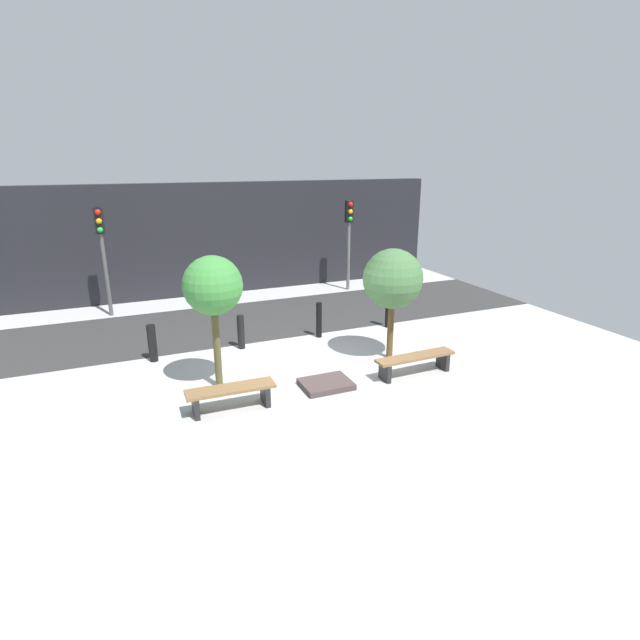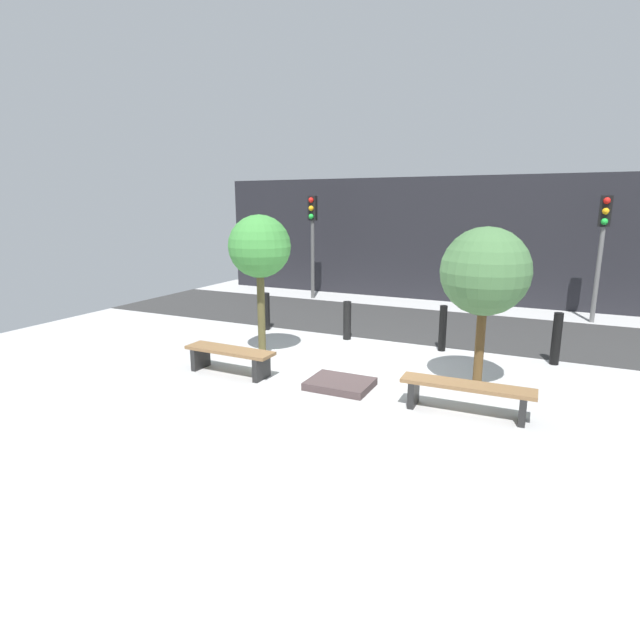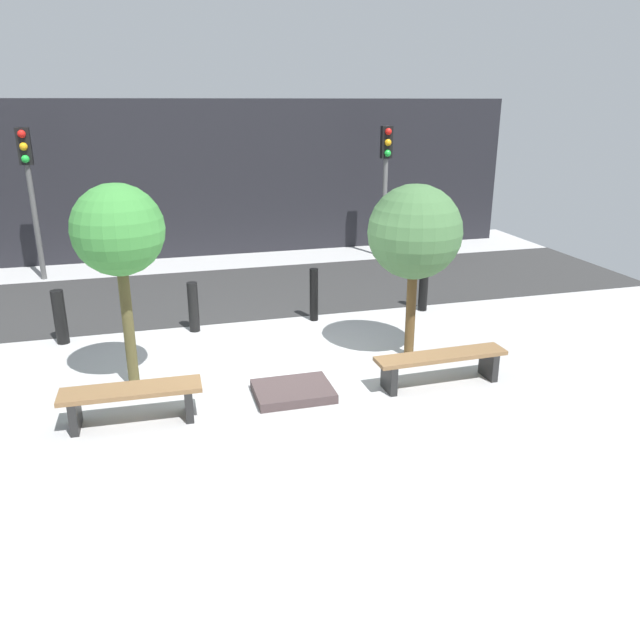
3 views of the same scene
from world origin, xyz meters
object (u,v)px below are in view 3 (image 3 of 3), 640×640
at_px(bollard_far_left, 60,317).
at_px(traffic_light_west, 29,176).
at_px(bench_right, 441,362).
at_px(bollard_left, 193,307).
at_px(planter_bed, 293,391).
at_px(bollard_center, 314,295).
at_px(tree_behind_right_bench, 415,233).
at_px(bollard_right, 424,285).
at_px(bench_left, 132,398).
at_px(traffic_light_mid_west, 386,168).
at_px(tree_behind_left_bench, 118,232).

height_order(bollard_far_left, traffic_light_west, traffic_light_west).
xyz_separation_m(bench_right, bollard_left, (-3.24, 3.20, 0.10)).
xyz_separation_m(planter_bed, bollard_center, (1.10, 3.00, 0.43)).
bearing_deg(tree_behind_right_bench, planter_bed, -156.51).
bearing_deg(bench_right, bollard_right, 68.44).
height_order(bench_left, bollard_far_left, bollard_far_left).
distance_m(planter_bed, traffic_light_mid_west, 8.82).
relative_size(planter_bed, traffic_light_west, 0.32).
xyz_separation_m(tree_behind_right_bench, bollard_center, (-1.04, 2.07, -1.51)).
bearing_deg(bollard_right, traffic_light_west, 149.42).
distance_m(bench_left, bench_right, 4.28).
height_order(tree_behind_right_bench, bollard_right, tree_behind_right_bench).
bearing_deg(tree_behind_left_bench, bollard_right, 20.81).
height_order(tree_behind_left_bench, tree_behind_right_bench, tree_behind_left_bench).
bearing_deg(bollard_left, traffic_light_west, 124.78).
distance_m(tree_behind_right_bench, bollard_center, 2.77).
relative_size(tree_behind_left_bench, bollard_far_left, 3.11).
height_order(bollard_right, traffic_light_west, traffic_light_west).
height_order(tree_behind_left_bench, bollard_center, tree_behind_left_bench).
distance_m(planter_bed, traffic_light_west, 8.82).
bearing_deg(bollard_far_left, bollard_center, 0.00).
relative_size(tree_behind_left_bench, traffic_light_mid_west, 0.88).
xyz_separation_m(bollard_far_left, traffic_light_mid_west, (7.50, 4.43, 1.83)).
relative_size(tree_behind_left_bench, bollard_right, 2.79).
relative_size(tree_behind_left_bench, bollard_left, 3.22).
bearing_deg(bollard_center, planter_bed, -110.20).
relative_size(bollard_far_left, bollard_right, 0.90).
bearing_deg(bench_right, tree_behind_left_bench, 163.79).
xyz_separation_m(bench_right, bollard_far_left, (-5.45, 3.20, 0.12)).
distance_m(planter_bed, bollard_center, 3.23).
height_order(bench_left, planter_bed, bench_left).
height_order(tree_behind_left_bench, bollard_far_left, tree_behind_left_bench).
bearing_deg(bench_left, planter_bed, 6.76).
distance_m(planter_bed, bollard_right, 4.50).
height_order(bench_right, planter_bed, bench_right).
relative_size(bollard_far_left, traffic_light_west, 0.28).
bearing_deg(bollard_center, bollard_far_left, 180.00).
relative_size(bollard_right, traffic_light_west, 0.31).
relative_size(tree_behind_right_bench, bollard_center, 2.76).
bearing_deg(tree_behind_left_bench, bench_right, -14.79).
bearing_deg(planter_bed, bollard_center, 69.80).
bearing_deg(bollard_left, tree_behind_right_bench, -32.57).
bearing_deg(bench_left, bollard_far_left, 111.56).
distance_m(planter_bed, tree_behind_right_bench, 3.03).
relative_size(planter_bed, bollard_far_left, 1.15).
distance_m(bench_right, bollard_center, 3.37).
xyz_separation_m(bollard_left, traffic_light_mid_west, (5.29, 4.43, 1.85)).
relative_size(bench_left, bollard_right, 1.70).
height_order(bench_right, bollard_far_left, bollard_far_left).
distance_m(bench_right, traffic_light_west, 10.11).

